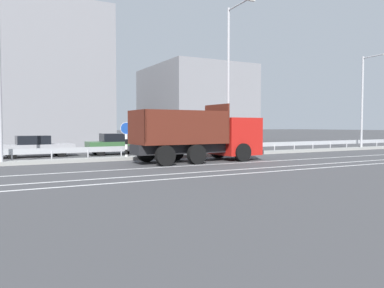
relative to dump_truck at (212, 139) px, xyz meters
The scene contains 14 objects.
ground_plane 2.42m from the dump_truck, 26.68° to the left, with size 320.00×320.00×0.00m, color #424244.
lane_strip_0 2.47m from the dump_truck, 120.13° to the right, with size 70.00×0.16×0.01m, color silver.
lane_strip_1 4.70m from the dump_truck, 103.60° to the right, with size 70.00×0.16×0.01m, color silver.
lane_strip_2 5.95m from the dump_truck, 100.54° to the right, with size 70.00×0.16×0.01m, color silver.
median_island 3.69m from the dump_truck, 58.33° to the left, with size 38.50×1.10×0.18m, color gray.
median_guardrail 4.29m from the dump_truck, 64.28° to the left, with size 70.00×0.09×0.78m.
dump_truck is the anchor object (origin of this frame).
median_road_sign 5.18m from the dump_truck, 144.90° to the left, with size 0.73×0.16×2.26m.
street_lamp_2 5.94m from the dump_truck, 41.79° to the left, with size 0.71×2.80×10.05m.
street_lamp_3 17.58m from the dump_truck, ahead, with size 0.71×2.53×8.02m.
parked_car_3 11.78m from the dump_truck, 139.06° to the left, with size 4.84×1.96×1.41m.
parked_car_4 8.30m from the dump_truck, 116.19° to the left, with size 3.92×1.96×1.50m.
parked_car_5 7.83m from the dump_truck, 76.49° to the left, with size 4.88×2.06×1.55m.
background_building_1 26.99m from the dump_truck, 63.65° to the left, with size 11.00×13.33×9.50m, color gray.
Camera 1 is at (-13.20, -19.55, 2.03)m, focal length 35.00 mm.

